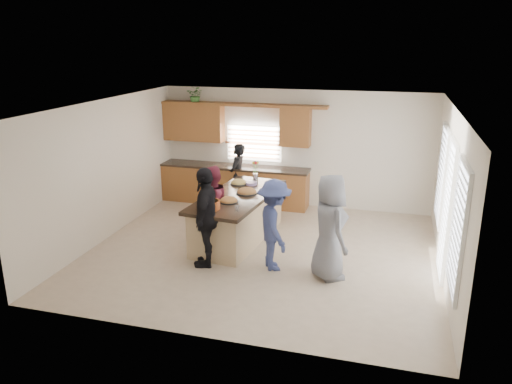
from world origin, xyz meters
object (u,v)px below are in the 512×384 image
(woman_left_mid, at_px, (212,206))
(woman_right_back, at_px, (274,225))
(island, at_px, (238,218))
(woman_left_back, at_px, (238,175))
(salad_bowl, at_px, (209,204))
(woman_right_front, at_px, (330,227))
(woman_left_front, at_px, (206,217))

(woman_left_mid, distance_m, woman_right_back, 1.62)
(woman_left_mid, bearing_deg, woman_right_back, 69.39)
(island, bearing_deg, woman_left_back, 113.69)
(island, relative_size, woman_left_mid, 1.77)
(woman_left_back, xyz_separation_m, woman_left_mid, (0.22, -2.37, 0.02))
(woman_left_back, bearing_deg, woman_right_back, 33.86)
(salad_bowl, height_order, woman_left_mid, woman_left_mid)
(island, bearing_deg, woman_right_front, -25.05)
(salad_bowl, bearing_deg, woman_right_front, -5.94)
(woman_right_front, bearing_deg, woman_left_mid, 39.68)
(woman_left_front, relative_size, woman_right_back, 1.11)
(woman_left_mid, distance_m, woman_left_front, 0.95)
(woman_left_mid, bearing_deg, island, 136.94)
(woman_left_back, relative_size, woman_right_back, 0.95)
(island, bearing_deg, woman_right_back, -41.63)
(island, height_order, woman_left_back, woman_left_back)
(salad_bowl, xyz_separation_m, woman_left_front, (0.06, -0.31, -0.13))
(woman_left_mid, xyz_separation_m, woman_right_front, (2.41, -0.84, 0.12))
(woman_right_back, relative_size, woman_right_front, 0.90)
(island, xyz_separation_m, salad_bowl, (-0.25, -0.96, 0.58))
(island, height_order, woman_right_back, woman_right_back)
(woman_left_back, bearing_deg, island, 23.65)
(woman_left_front, bearing_deg, woman_right_front, 84.43)
(woman_left_front, bearing_deg, woman_left_mid, -172.74)
(salad_bowl, relative_size, woman_right_back, 0.25)
(woman_left_front, height_order, woman_right_back, woman_left_front)
(woman_left_back, xyz_separation_m, woman_right_front, (2.63, -3.21, 0.14))
(woman_right_front, bearing_deg, island, 27.84)
(salad_bowl, relative_size, woman_right_front, 0.22)
(woman_left_front, bearing_deg, woman_right_back, 90.03)
(island, distance_m, woman_left_mid, 0.65)
(woman_left_mid, xyz_separation_m, woman_left_front, (0.24, -0.91, 0.11))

